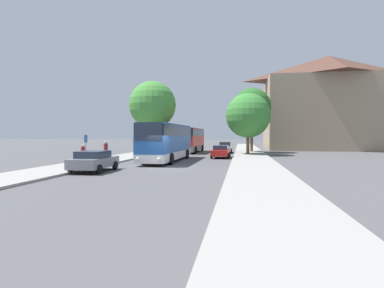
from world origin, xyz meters
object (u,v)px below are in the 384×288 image
bus_middle (190,140)px  tree_left_far (153,105)px  parked_car_left_curb (94,161)px  tree_right_near (248,116)px  parked_car_right_far (225,147)px  bus_stop_sign (86,146)px  parked_car_right_near (221,151)px  bus_front (167,142)px  pedestrian_waiting_far (106,151)px  tree_left_near (154,116)px  tree_right_mid (252,107)px  pedestrian_waiting_near (83,154)px

bus_middle → tree_left_far: size_ratio=1.07×
parked_car_left_curb → tree_right_near: bearing=59.7°
parked_car_right_far → tree_left_far: size_ratio=0.41×
bus_stop_sign → tree_left_far: tree_left_far is taller
bus_stop_sign → tree_left_far: size_ratio=0.25×
parked_car_right_near → bus_stop_sign: size_ratio=1.67×
bus_front → bus_middle: (-0.23, 14.86, -0.02)m
parked_car_left_curb → pedestrian_waiting_far: bearing=107.1°
bus_middle → parked_car_left_curb: bus_middle is taller
parked_car_right_near → tree_left_near: tree_left_near is taller
parked_car_left_curb → parked_car_right_far: bearing=70.6°
bus_front → tree_left_far: tree_left_far is taller
parked_car_right_far → tree_left_far: (-9.96, -2.18, 5.94)m
tree_left_near → tree_right_near: 17.15m
tree_left_far → tree_right_near: bearing=-8.1°
parked_car_right_near → pedestrian_waiting_far: bearing=41.8°
tree_left_near → tree_right_mid: 15.78m
bus_front → bus_stop_sign: size_ratio=4.86×
parked_car_right_near → pedestrian_waiting_far: size_ratio=2.19×
tree_right_near → tree_right_mid: 5.94m
parked_car_right_far → tree_right_near: bearing=127.2°
pedestrian_waiting_far → tree_left_near: (-2.08, 22.14, 4.50)m
pedestrian_waiting_near → tree_right_near: (13.92, 15.26, 4.03)m
tree_left_near → tree_left_far: size_ratio=0.77×
parked_car_left_curb → parked_car_right_far: (7.81, 23.27, 0.04)m
tree_right_mid → tree_left_far: bearing=-164.4°
bus_front → bus_stop_sign: 7.90m
tree_left_near → tree_right_mid: tree_right_mid is taller
bus_front → tree_left_near: bearing=111.0°
tree_left_far → tree_right_mid: tree_left_far is taller
bus_middle → tree_right_mid: (8.82, 1.06, 4.69)m
bus_front → parked_car_left_curb: bus_front is taller
bus_stop_sign → pedestrian_waiting_near: bearing=130.7°
pedestrian_waiting_near → pedestrian_waiting_far: 2.12m
tree_left_near → pedestrian_waiting_near: bearing=-87.9°
tree_left_far → tree_right_mid: size_ratio=1.07×
bus_stop_sign → tree_right_near: (13.19, 16.11, 3.33)m
bus_stop_sign → tree_left_near: bearing=93.8°
parked_car_right_far → pedestrian_waiting_near: size_ratio=2.53×
parked_car_right_near → bus_stop_sign: 14.75m
parked_car_right_near → bus_middle: bearing=-61.2°
bus_stop_sign → pedestrian_waiting_far: bearing=80.0°
bus_middle → bus_stop_sign: size_ratio=4.34×
tree_left_far → tree_right_near: (13.03, -1.87, -1.74)m
parked_car_right_far → pedestrian_waiting_near: pedestrian_waiting_near is taller
parked_car_right_far → tree_left_near: bearing=-21.4°
bus_front → tree_right_near: bearing=53.2°
parked_car_left_curb → pedestrian_waiting_far: size_ratio=2.24×
parked_car_right_near → tree_left_far: 13.74m
tree_left_far → tree_right_mid: 14.23m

